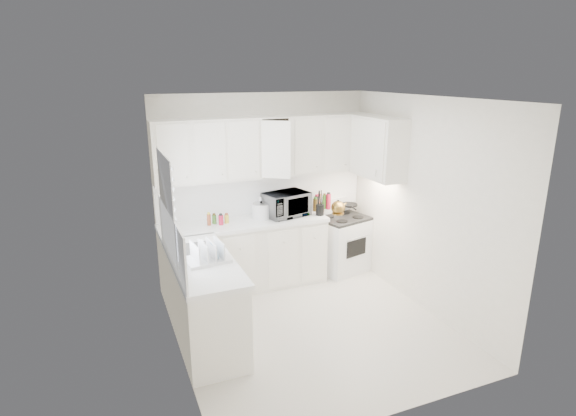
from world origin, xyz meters
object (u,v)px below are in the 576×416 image
tea_kettle (338,207)px  microwave (286,202)px  utensil_crock (320,202)px  dish_rack (206,250)px  stove (343,237)px  rice_cooker (261,210)px

tea_kettle → microwave: size_ratio=0.41×
microwave → utensil_crock: 0.47m
dish_rack → utensil_crock: bearing=23.0°
utensil_crock → dish_rack: (-1.82, -1.02, -0.06)m
stove → rice_cooker: (-1.24, 0.05, 0.54)m
stove → microwave: size_ratio=1.79×
stove → microwave: 1.08m
microwave → rice_cooker: microwave is taller
microwave → utensil_crock: microwave is taller
microwave → utensil_crock: size_ratio=1.62×
tea_kettle → dish_rack: dish_rack is taller
microwave → rice_cooker: bearing=162.5°
tea_kettle → stove: bearing=43.6°
rice_cooker → utensil_crock: size_ratio=0.66×
microwave → dish_rack: (-1.38, -1.17, -0.08)m
microwave → stove: bearing=-15.4°
stove → microwave: bearing=163.7°
stove → rice_cooker: bearing=163.1°
rice_cooker → stove: bearing=7.4°
utensil_crock → microwave: bearing=161.0°
stove → rice_cooker: size_ratio=4.38×
tea_kettle → utensil_crock: utensil_crock is taller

